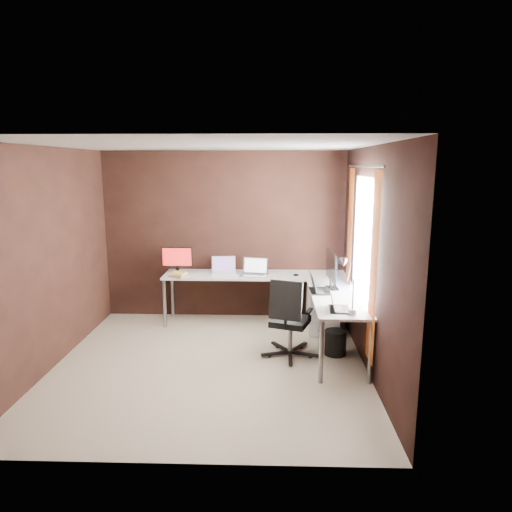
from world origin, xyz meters
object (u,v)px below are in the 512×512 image
(laptop_black_big, at_px, (318,288))
(laptop_white, at_px, (224,269))
(monitor_left, at_px, (177,259))
(monitor_right, at_px, (331,268))
(wastebasket, at_px, (335,342))
(desk_lamp, at_px, (346,279))
(drawer_pedestal, at_px, (323,310))
(laptop_black_small, at_px, (337,306))
(laptop_silver, at_px, (255,271))
(book_stack, at_px, (178,274))
(office_chair, at_px, (289,334))

(laptop_black_big, bearing_deg, laptop_white, 50.56)
(monitor_left, xyz_separation_m, monitor_right, (2.14, -0.77, 0.05))
(laptop_white, relative_size, wastebasket, 1.23)
(laptop_white, distance_m, desk_lamp, 2.36)
(laptop_white, xyz_separation_m, laptop_black_big, (1.28, -0.99, 0.00))
(drawer_pedestal, xyz_separation_m, monitor_left, (-2.09, 0.36, 0.65))
(laptop_black_big, xyz_separation_m, laptop_black_small, (0.14, -0.72, -0.01))
(monitor_right, relative_size, laptop_silver, 1.44)
(drawer_pedestal, relative_size, laptop_white, 1.60)
(monitor_right, height_order, wastebasket, monitor_right)
(laptop_black_small, bearing_deg, wastebasket, -4.38)
(laptop_silver, relative_size, laptop_black_big, 1.14)
(monitor_left, xyz_separation_m, laptop_black_small, (2.09, -1.65, -0.18))
(monitor_left, bearing_deg, laptop_white, 5.29)
(monitor_left, distance_m, laptop_black_small, 2.67)
(monitor_left, height_order, monitor_right, monitor_right)
(drawer_pedestal, relative_size, laptop_silver, 1.46)
(drawer_pedestal, distance_m, laptop_black_small, 1.37)
(wastebasket, bearing_deg, monitor_left, 151.73)
(laptop_black_big, relative_size, desk_lamp, 0.60)
(laptop_silver, distance_m, book_stack, 1.09)
(laptop_white, distance_m, wastebasket, 2.03)
(desk_lamp, height_order, wastebasket, desk_lamp)
(laptop_white, distance_m, book_stack, 0.68)
(laptop_silver, bearing_deg, wastebasket, -36.33)
(laptop_silver, distance_m, laptop_black_small, 1.84)
(laptop_white, xyz_separation_m, desk_lamp, (1.49, -1.80, 0.33))
(laptop_black_small, height_order, desk_lamp, desk_lamp)
(laptop_black_small, bearing_deg, desk_lamp, -136.24)
(monitor_left, xyz_separation_m, book_stack, (0.05, -0.21, -0.19))
(laptop_silver, relative_size, book_stack, 1.46)
(laptop_white, height_order, laptop_black_big, laptop_black_big)
(monitor_right, height_order, laptop_silver, monitor_right)
(drawer_pedestal, height_order, laptop_black_big, laptop_black_big)
(laptop_black_small, relative_size, book_stack, 1.14)
(laptop_white, bearing_deg, laptop_black_small, -57.05)
(laptop_white, relative_size, book_stack, 1.34)
(laptop_black_big, bearing_deg, laptop_silver, 42.01)
(monitor_left, xyz_separation_m, laptop_silver, (1.13, -0.07, -0.17))
(laptop_black_big, bearing_deg, wastebasket, -140.00)
(laptop_white, bearing_deg, desk_lamp, -57.05)
(monitor_right, distance_m, wastebasket, 0.94)
(monitor_right, height_order, book_stack, monitor_right)
(monitor_left, height_order, laptop_black_big, monitor_left)
(laptop_black_small, relative_size, office_chair, 0.32)
(drawer_pedestal, relative_size, monitor_left, 1.34)
(book_stack, height_order, wastebasket, book_stack)
(book_stack, height_order, office_chair, office_chair)
(laptop_white, relative_size, laptop_black_big, 1.04)
(wastebasket, bearing_deg, monitor_right, 93.43)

